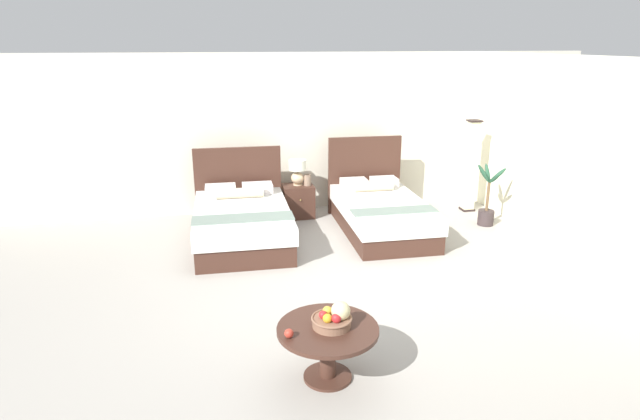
# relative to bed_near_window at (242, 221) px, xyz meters

# --- Properties ---
(ground_plane) EXTENTS (10.02, 9.96, 0.02)m
(ground_plane) POSITION_rel_bed_near_window_xyz_m (1.01, -1.77, -0.30)
(ground_plane) COLOR #A39E95
(wall_back) EXTENTS (10.02, 0.12, 2.52)m
(wall_back) POSITION_rel_bed_near_window_xyz_m (1.01, 1.41, 0.97)
(wall_back) COLOR silver
(wall_back) RESTS_ON ground
(wall_side_right) EXTENTS (0.12, 5.56, 2.52)m
(wall_side_right) POSITION_rel_bed_near_window_xyz_m (4.22, -1.37, 0.97)
(wall_side_right) COLOR silver
(wall_side_right) RESTS_ON ground
(bed_near_window) EXTENTS (1.35, 2.08, 1.15)m
(bed_near_window) POSITION_rel_bed_near_window_xyz_m (0.00, 0.00, 0.00)
(bed_near_window) COLOR #42271D
(bed_near_window) RESTS_ON ground
(bed_near_corner) EXTENTS (1.22, 2.10, 1.24)m
(bed_near_corner) POSITION_rel_bed_near_window_xyz_m (2.03, 0.01, -0.00)
(bed_near_corner) COLOR #42271D
(bed_near_corner) RESTS_ON ground
(nightstand) EXTENTS (0.48, 0.44, 0.52)m
(nightstand) POSITION_rel_bed_near_window_xyz_m (0.95, 0.89, -0.03)
(nightstand) COLOR #42271D
(nightstand) RESTS_ON ground
(table_lamp) EXTENTS (0.27, 0.27, 0.40)m
(table_lamp) POSITION_rel_bed_near_window_xyz_m (0.95, 0.91, 0.46)
(table_lamp) COLOR tan
(table_lamp) RESTS_ON nightstand
(vase) EXTENTS (0.11, 0.11, 0.18)m
(vase) POSITION_rel_bed_near_window_xyz_m (1.09, 0.85, 0.31)
(vase) COLOR #8D735E
(vase) RESTS_ON nightstand
(coffee_table) EXTENTS (0.83, 0.83, 0.47)m
(coffee_table) POSITION_rel_bed_near_window_xyz_m (0.47, -3.37, 0.07)
(coffee_table) COLOR #42271D
(coffee_table) RESTS_ON ground
(fruit_bowl) EXTENTS (0.34, 0.34, 0.22)m
(fruit_bowl) POSITION_rel_bed_near_window_xyz_m (0.52, -3.36, 0.26)
(fruit_bowl) COLOR #835D46
(fruit_bowl) RESTS_ON coffee_table
(loose_apple) EXTENTS (0.07, 0.07, 0.07)m
(loose_apple) POSITION_rel_bed_near_window_xyz_m (0.14, -3.46, 0.22)
(loose_apple) COLOR #AF3426
(loose_apple) RESTS_ON coffee_table
(floor_lamp_corner) EXTENTS (0.20, 0.20, 1.50)m
(floor_lamp_corner) POSITION_rel_bed_near_window_xyz_m (3.76, 0.65, 0.46)
(floor_lamp_corner) COLOR black
(floor_lamp_corner) RESTS_ON ground
(potted_palm) EXTENTS (0.47, 0.47, 0.96)m
(potted_palm) POSITION_rel_bed_near_window_xyz_m (3.69, -0.09, 0.00)
(potted_palm) COLOR #392E2E
(potted_palm) RESTS_ON ground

